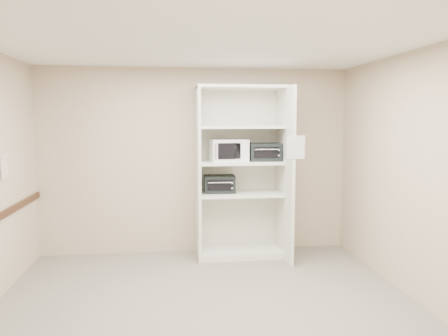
{
  "coord_description": "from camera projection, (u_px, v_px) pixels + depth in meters",
  "views": [
    {
      "loc": [
        -0.37,
        -4.38,
        1.94
      ],
      "look_at": [
        0.34,
        1.35,
        1.31
      ],
      "focal_mm": 35.0,
      "sensor_mm": 36.0,
      "label": 1
    }
  ],
  "objects": [
    {
      "name": "microwave",
      "position": [
        228.0,
        150.0,
        6.18
      ],
      "size": [
        0.54,
        0.43,
        0.31
      ],
      "primitive_type": "cube",
      "rotation": [
        0.0,
        0.0,
        0.09
      ],
      "color": "white",
      "rests_on": "shelving_unit"
    },
    {
      "name": "shelving_unit",
      "position": [
        244.0,
        178.0,
        6.21
      ],
      "size": [
        1.24,
        0.92,
        2.42
      ],
      "color": "white",
      "rests_on": "floor"
    },
    {
      "name": "toaster_oven_upper",
      "position": [
        265.0,
        152.0,
        6.21
      ],
      "size": [
        0.45,
        0.34,
        0.25
      ],
      "primitive_type": "cube",
      "rotation": [
        0.0,
        0.0,
        -0.03
      ],
      "color": "black",
      "rests_on": "shelving_unit"
    },
    {
      "name": "ceiling",
      "position": [
        207.0,
        43.0,
        4.28
      ],
      "size": [
        4.5,
        4.0,
        0.01
      ],
      "primitive_type": "cube",
      "color": "white"
    },
    {
      "name": "paper_sign",
      "position": [
        296.0,
        147.0,
        5.61
      ],
      "size": [
        0.23,
        0.02,
        0.29
      ],
      "primitive_type": "cube",
      "rotation": [
        0.0,
        0.0,
        0.04
      ],
      "color": "white",
      "rests_on": "shelving_unit"
    },
    {
      "name": "wall_back",
      "position": [
        196.0,
        161.0,
        6.4
      ],
      "size": [
        4.5,
        0.02,
        2.7
      ],
      "primitive_type": "cube",
      "color": "#C7B296",
      "rests_on": "ground"
    },
    {
      "name": "wall_right",
      "position": [
        415.0,
        176.0,
        4.7
      ],
      "size": [
        0.02,
        4.0,
        2.7
      ],
      "primitive_type": "cube",
      "color": "#C7B296",
      "rests_on": "ground"
    },
    {
      "name": "floor",
      "position": [
        208.0,
        307.0,
        4.57
      ],
      "size": [
        4.5,
        4.0,
        0.01
      ],
      "primitive_type": "cube",
      "color": "slate",
      "rests_on": "ground"
    },
    {
      "name": "toaster_oven_lower",
      "position": [
        219.0,
        184.0,
        6.23
      ],
      "size": [
        0.45,
        0.35,
        0.24
      ],
      "primitive_type": "cube",
      "rotation": [
        0.0,
        0.0,
        -0.05
      ],
      "color": "black",
      "rests_on": "shelving_unit"
    },
    {
      "name": "wall_front",
      "position": [
        237.0,
        226.0,
        2.45
      ],
      "size": [
        4.5,
        0.02,
        2.7
      ],
      "primitive_type": "cube",
      "color": "#C7B296",
      "rests_on": "ground"
    },
    {
      "name": "wall_poster",
      "position": [
        4.0,
        166.0,
        4.94
      ],
      "size": [
        0.01,
        0.21,
        0.3
      ],
      "primitive_type": "cube",
      "color": "white",
      "rests_on": "wall_left"
    }
  ]
}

